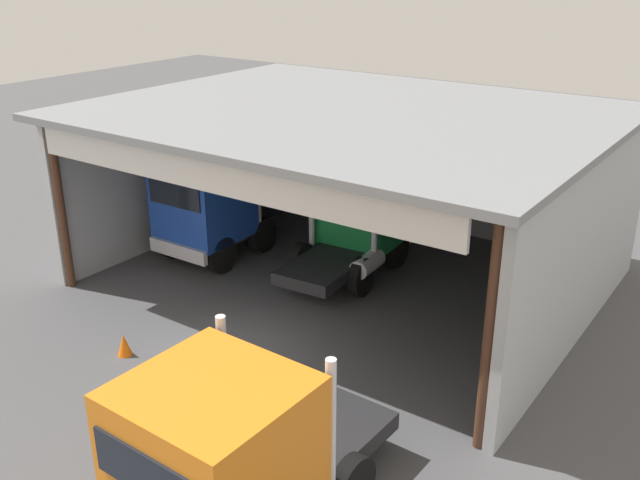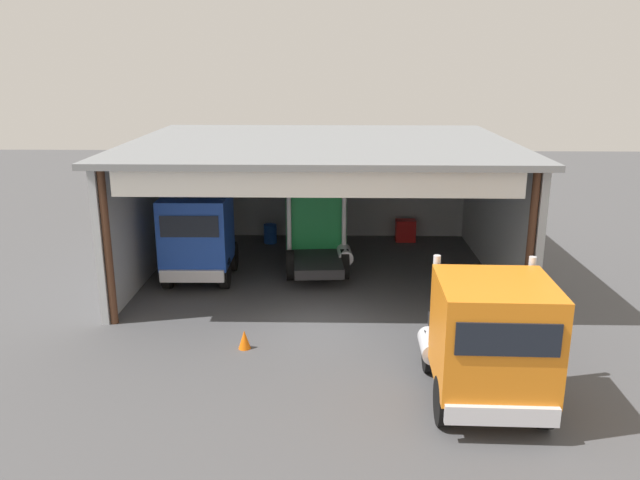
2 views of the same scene
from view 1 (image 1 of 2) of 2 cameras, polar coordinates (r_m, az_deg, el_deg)
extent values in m
plane|color=#4C4C4F|center=(17.96, -7.07, -8.90)|extent=(80.00, 80.00, 0.00)
cube|color=#ADB2B7|center=(25.39, 9.25, 6.44)|extent=(13.39, 0.24, 4.99)
cube|color=#ADB2B7|center=(24.92, -10.56, 6.06)|extent=(0.24, 10.84, 4.99)
cube|color=#ADB2B7|center=(18.37, 20.43, -0.78)|extent=(0.24, 10.84, 4.99)
cube|color=gray|center=(19.94, 2.28, 10.16)|extent=(13.99, 11.38, 0.20)
cylinder|color=#4C2D1E|center=(21.55, -20.01, 2.57)|extent=(0.24, 0.24, 4.99)
cylinder|color=#4C2D1E|center=(13.84, 13.38, -7.50)|extent=(0.24, 0.24, 4.99)
cube|color=white|center=(15.95, -8.35, 5.25)|extent=(12.05, 0.12, 0.90)
cube|color=#1E47B7|center=(22.53, -9.28, 3.34)|extent=(2.43, 2.44, 2.51)
cube|color=black|center=(21.57, -11.56, 3.57)|extent=(2.04, 0.09, 0.75)
cube|color=silver|center=(22.17, -11.27, -0.86)|extent=(2.28, 0.19, 0.44)
cube|color=#232326|center=(24.04, -6.59, 1.33)|extent=(1.84, 2.83, 0.36)
cylinder|color=silver|center=(22.84, -4.97, 3.55)|extent=(0.18, 0.18, 2.82)
cylinder|color=silver|center=(24.20, -8.96, 4.42)|extent=(0.18, 0.18, 2.82)
cylinder|color=silver|center=(24.47, -8.98, 1.88)|extent=(0.58, 1.21, 0.56)
cylinder|color=black|center=(22.06, -7.91, -1.18)|extent=(0.32, 1.16, 1.15)
cylinder|color=black|center=(23.42, -11.73, -0.03)|extent=(0.32, 1.16, 1.15)
cylinder|color=black|center=(23.47, -4.63, 0.42)|extent=(0.32, 1.16, 1.15)
cylinder|color=black|center=(24.76, -8.42, 1.42)|extent=(0.32, 1.16, 1.15)
cube|color=#197F3D|center=(21.86, 3.43, 3.36)|extent=(2.50, 2.36, 2.75)
cube|color=black|center=(22.67, 4.79, 5.27)|extent=(2.00, 0.20, 0.83)
cube|color=silver|center=(23.33, 4.67, 0.68)|extent=(2.24, 0.32, 0.44)
cube|color=#232326|center=(20.80, 0.83, -1.88)|extent=(2.01, 3.65, 0.36)
cylinder|color=silver|center=(21.39, -0.66, 2.44)|extent=(0.18, 0.18, 2.87)
cylinder|color=silver|center=(20.42, 4.40, 1.41)|extent=(0.18, 0.18, 2.87)
cylinder|color=silver|center=(20.52, 3.81, -1.90)|extent=(0.64, 1.24, 0.56)
cylinder|color=black|center=(23.24, 1.61, 0.27)|extent=(0.38, 1.18, 1.16)
cylinder|color=black|center=(22.38, 6.19, -0.73)|extent=(0.38, 1.18, 1.16)
cylinder|color=black|center=(21.36, -1.55, -1.75)|extent=(0.38, 1.18, 1.16)
cylinder|color=black|center=(20.42, 3.32, -2.94)|extent=(0.38, 1.18, 1.16)
cube|color=orange|center=(11.50, -8.37, -16.54)|extent=(2.63, 2.59, 2.46)
cube|color=black|center=(10.59, -13.60, -17.94)|extent=(2.19, 0.11, 0.74)
cube|color=#232326|center=(13.51, -1.62, -16.58)|extent=(2.02, 3.82, 0.36)
cylinder|color=silver|center=(11.77, 0.84, -15.50)|extent=(0.18, 0.18, 2.88)
cylinder|color=silver|center=(13.00, -7.64, -11.67)|extent=(0.18, 0.18, 2.88)
cylinder|color=silver|center=(13.87, -6.32, -14.95)|extent=(0.59, 1.21, 0.56)
cylinder|color=black|center=(14.21, -5.35, -15.39)|extent=(0.33, 1.14, 1.13)
cylinder|color=#194CB2|center=(25.91, 2.82, 2.23)|extent=(0.58, 0.58, 0.86)
cube|color=red|center=(23.78, 16.07, -0.31)|extent=(0.90, 0.60, 1.00)
cone|color=orange|center=(18.23, -15.37, -8.07)|extent=(0.36, 0.36, 0.56)
camera|label=2|loc=(12.33, -87.65, -4.64)|focal=35.41mm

